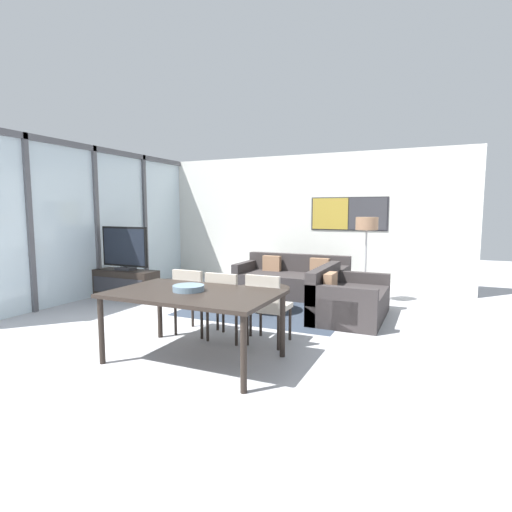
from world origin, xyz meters
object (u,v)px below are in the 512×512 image
Objects in this scene: fruit_bowl at (189,288)px; dining_chair_right at (267,303)px; sofa_main at (293,282)px; dining_table at (193,298)px; dining_chair_centre at (226,301)px; sofa_side at (345,300)px; television at (125,249)px; dining_chair_left at (194,296)px; tv_console at (126,284)px; coffee_table at (264,293)px; floor_lamp at (367,229)px.

dining_chair_right is at bearing 52.86° from fruit_bowl.
dining_table is at bearing -87.81° from sofa_main.
sofa_side is at bearing 56.54° from dining_chair_centre.
television is 3.20m from sofa_main.
dining_table is at bearing -56.62° from dining_chair_left.
dining_chair_centre is (0.52, -0.05, 0.00)m from dining_chair_left.
tv_console is 1.22× the size of television.
sofa_main is 2.92m from dining_chair_right.
tv_console is 1.44× the size of dining_chair_left.
dining_table is at bearing -90.00° from dining_chair_centre.
coffee_table is (2.75, 0.11, 0.04)m from tv_console.
sofa_main is 3.65m from fruit_bowl.
tv_console is at bearing -177.68° from coffee_table.
television is at bearing 143.12° from fruit_bowl.
dining_chair_left is at bearing -97.54° from sofa_main.
tv_console is at bearing 150.41° from dining_chair_left.
television is 1.17× the size of dining_chair_centre.
dining_chair_right is (0.52, 0.06, 0.00)m from dining_chair_centre.
dining_table is at bearing -14.27° from fruit_bowl.
fruit_bowl is (0.44, -0.76, 0.28)m from dining_chair_left.
sofa_main reaches higher than coffee_table.
fruit_bowl reaches higher than sofa_main.
sofa_side is (4.01, 0.30, 0.00)m from tv_console.
sofa_main is at bearing 92.19° from dining_table.
coffee_table is 2.28m from dining_table.
tv_console is at bearing 143.13° from fruit_bowl.
tv_console is 3.56m from fruit_bowl.
dining_table is 5.26× the size of fruit_bowl.
television is at bearing 90.00° from tv_console.
television reaches higher than sofa_main.
sofa_main is (2.75, 1.50, -0.65)m from television.
dining_chair_left reaches higher than coffee_table.
floor_lamp is (1.37, -0.11, 1.03)m from sofa_main.
coffee_table is at bearing 75.52° from dining_chair_left.
dining_chair_centre is at bearing -25.82° from tv_console.
television is at bearing 158.59° from dining_chair_right.
television reaches higher than coffee_table.
television is at bearing 143.58° from dining_table.
television is at bearing 94.21° from sofa_side.
dining_chair_right reaches higher than dining_table.
fruit_bowl is at bearing -95.88° from dining_chair_centre.
sofa_side is at bearing 45.15° from dining_chair_left.
tv_console is 3.61m from dining_table.
sofa_side is 1.77× the size of dining_chair_left.
sofa_main reaches higher than dining_table.
fruit_bowl reaches higher than tv_console.
television reaches higher than tv_console.
television is 2.99× the size of fruit_bowl.
dining_table is 1.19× the size of floor_lamp.
floor_lamp is at bearing 18.67° from television.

